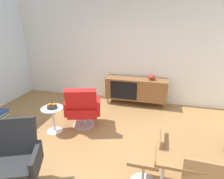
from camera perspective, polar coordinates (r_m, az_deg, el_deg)
ground_plane at (r=3.39m, az=-4.14°, el=-19.57°), size 8.32×8.32×0.00m
wall_back at (r=5.18m, az=4.86°, el=11.67°), size 6.80×0.12×2.80m
sideboard at (r=5.09m, az=7.25°, el=0.23°), size 1.60×0.45×0.72m
vase_cobalt at (r=4.95m, az=11.90°, el=3.61°), size 0.18×0.18×0.13m
dining_chair_near_window at (r=2.70m, az=11.06°, el=-19.14°), size 0.43×0.40×0.86m
lounge_chair_red at (r=4.00m, az=-8.81°, el=-5.15°), size 0.84×0.80×0.95m
armchair_black_shell at (r=2.93m, az=-28.05°, el=-17.91°), size 0.86×0.84×0.95m
side_table_round at (r=4.05m, az=-17.28°, el=-7.86°), size 0.44×0.44×0.52m
fruit_bowl at (r=3.95m, az=-17.63°, el=-4.84°), size 0.20×0.20×0.11m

